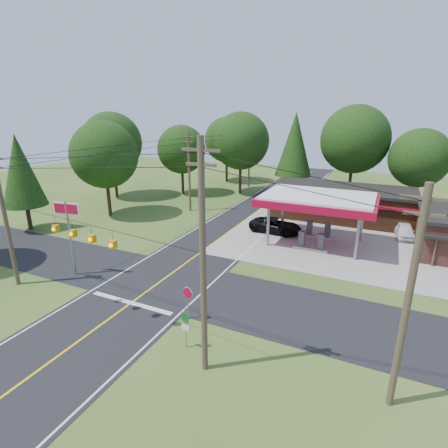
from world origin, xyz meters
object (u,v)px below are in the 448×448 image
at_px(sedan_car, 405,231).
at_px(big_stop_sign, 68,222).
at_px(suv_car, 275,226).
at_px(octagonal_stop_sign, 188,295).
at_px(gas_canopy, 318,201).

xyz_separation_m(sedan_car, big_stop_sign, (-23.84, -20.67, 3.69)).
height_order(suv_car, big_stop_sign, big_stop_sign).
bearing_deg(octagonal_stop_sign, gas_canopy, 74.80).
bearing_deg(gas_canopy, octagonal_stop_sign, -105.20).
bearing_deg(octagonal_stop_sign, sedan_car, 60.64).
xyz_separation_m(suv_car, sedan_car, (12.45, 4.16, -0.05)).
bearing_deg(suv_car, big_stop_sign, 148.65).
distance_m(suv_car, octagonal_stop_sign, 18.09).
bearing_deg(octagonal_stop_sign, suv_car, 89.85).
relative_size(sedan_car, big_stop_sign, 0.69).
bearing_deg(big_stop_sign, octagonal_stop_sign, -7.80).
xyz_separation_m(gas_canopy, suv_car, (-4.45, 1.50, -3.50)).
bearing_deg(gas_canopy, suv_car, 161.39).
distance_m(sedan_car, big_stop_sign, 31.77).
bearing_deg(sedan_car, big_stop_sign, -145.33).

